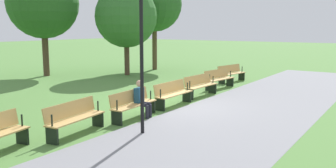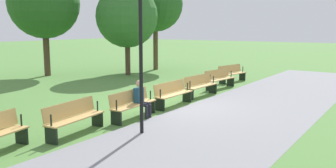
{
  "view_description": "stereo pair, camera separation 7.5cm",
  "coord_description": "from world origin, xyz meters",
  "px_view_note": "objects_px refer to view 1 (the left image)",
  "views": [
    {
      "loc": [
        10.88,
        6.96,
        2.88
      ],
      "look_at": [
        0.0,
        -0.28,
        0.8
      ],
      "focal_mm": 38.32,
      "sensor_mm": 36.0,
      "label": 1
    },
    {
      "loc": [
        10.84,
        7.03,
        2.88
      ],
      "look_at": [
        0.0,
        -0.28,
        0.8
      ],
      "focal_mm": 38.32,
      "sensor_mm": 36.0,
      "label": 2
    }
  ],
  "objects_px": {
    "bench_0": "(231,73)",
    "bench_1": "(219,78)",
    "tree_0": "(154,4)",
    "person_seated": "(141,98)",
    "bench_5": "(74,117)",
    "bench_4": "(133,104)",
    "bench_2": "(200,85)",
    "tree_2": "(126,17)",
    "bench_3": "(173,93)",
    "lamp_post": "(141,28)",
    "tree_1": "(43,3)"
  },
  "relations": [
    {
      "from": "bench_0",
      "to": "bench_4",
      "type": "distance_m",
      "value": 8.91
    },
    {
      "from": "bench_3",
      "to": "tree_1",
      "type": "xyz_separation_m",
      "value": [
        -2.8,
        -10.8,
        3.76
      ]
    },
    {
      "from": "bench_1",
      "to": "bench_2",
      "type": "xyz_separation_m",
      "value": [
        2.22,
        0.21,
        0.0
      ]
    },
    {
      "from": "bench_0",
      "to": "lamp_post",
      "type": "xyz_separation_m",
      "value": [
        10.0,
        1.79,
        2.39
      ]
    },
    {
      "from": "bench_4",
      "to": "tree_2",
      "type": "bearing_deg",
      "value": -142.51
    },
    {
      "from": "bench_4",
      "to": "tree_0",
      "type": "xyz_separation_m",
      "value": [
        -11.28,
        -7.25,
        3.91
      ]
    },
    {
      "from": "tree_2",
      "to": "bench_0",
      "type": "bearing_deg",
      "value": 98.07
    },
    {
      "from": "bench_4",
      "to": "bench_5",
      "type": "distance_m",
      "value": 2.23
    },
    {
      "from": "bench_5",
      "to": "lamp_post",
      "type": "height_order",
      "value": "lamp_post"
    },
    {
      "from": "bench_2",
      "to": "bench_4",
      "type": "distance_m",
      "value": 4.46
    },
    {
      "from": "bench_3",
      "to": "tree_2",
      "type": "bearing_deg",
      "value": -129.32
    },
    {
      "from": "bench_2",
      "to": "tree_1",
      "type": "relative_size",
      "value": 0.31
    },
    {
      "from": "bench_2",
      "to": "tree_1",
      "type": "xyz_separation_m",
      "value": [
        -0.57,
        -10.74,
        3.76
      ]
    },
    {
      "from": "bench_4",
      "to": "tree_1",
      "type": "distance_m",
      "value": 12.44
    },
    {
      "from": "bench_3",
      "to": "tree_0",
      "type": "relative_size",
      "value": 0.31
    },
    {
      "from": "bench_5",
      "to": "tree_2",
      "type": "distance_m",
      "value": 12.6
    },
    {
      "from": "tree_0",
      "to": "person_seated",
      "type": "bearing_deg",
      "value": 33.91
    },
    {
      "from": "bench_2",
      "to": "tree_2",
      "type": "relative_size",
      "value": 0.37
    },
    {
      "from": "tree_1",
      "to": "person_seated",
      "type": "bearing_deg",
      "value": 66.43
    },
    {
      "from": "tree_1",
      "to": "lamp_post",
      "type": "xyz_separation_m",
      "value": [
        6.14,
        11.98,
        -1.38
      ]
    },
    {
      "from": "bench_2",
      "to": "bench_5",
      "type": "relative_size",
      "value": 0.99
    },
    {
      "from": "bench_3",
      "to": "bench_1",
      "type": "bearing_deg",
      "value": -176.45
    },
    {
      "from": "bench_4",
      "to": "tree_0",
      "type": "bearing_deg",
      "value": -150.81
    },
    {
      "from": "bench_2",
      "to": "bench_4",
      "type": "bearing_deg",
      "value": 3.56
    },
    {
      "from": "bench_2",
      "to": "bench_1",
      "type": "bearing_deg",
      "value": -171.11
    },
    {
      "from": "tree_1",
      "to": "bench_0",
      "type": "bearing_deg",
      "value": 110.76
    },
    {
      "from": "bench_1",
      "to": "lamp_post",
      "type": "relative_size",
      "value": 0.48
    },
    {
      "from": "bench_5",
      "to": "tree_0",
      "type": "bearing_deg",
      "value": -159.56
    },
    {
      "from": "bench_1",
      "to": "tree_0",
      "type": "distance_m",
      "value": 9.28
    },
    {
      "from": "bench_2",
      "to": "bench_5",
      "type": "xyz_separation_m",
      "value": [
        6.69,
        -0.21,
        0.0
      ]
    },
    {
      "from": "bench_0",
      "to": "bench_1",
      "type": "xyz_separation_m",
      "value": [
        2.21,
        0.34,
        0.0
      ]
    },
    {
      "from": "bench_2",
      "to": "person_seated",
      "type": "xyz_separation_m",
      "value": [
        4.17,
        0.13,
        0.16
      ]
    },
    {
      "from": "tree_1",
      "to": "lamp_post",
      "type": "bearing_deg",
      "value": 62.86
    },
    {
      "from": "tree_0",
      "to": "tree_1",
      "type": "distance_m",
      "value": 7.15
    },
    {
      "from": "bench_5",
      "to": "tree_2",
      "type": "relative_size",
      "value": 0.37
    },
    {
      "from": "tree_0",
      "to": "bench_3",
      "type": "bearing_deg",
      "value": 39.0
    },
    {
      "from": "bench_2",
      "to": "lamp_post",
      "type": "relative_size",
      "value": 0.48
    },
    {
      "from": "tree_0",
      "to": "tree_2",
      "type": "bearing_deg",
      "value": 5.2
    },
    {
      "from": "bench_5",
      "to": "bench_4",
      "type": "bearing_deg",
      "value": 167.55
    },
    {
      "from": "bench_3",
      "to": "lamp_post",
      "type": "relative_size",
      "value": 0.47
    },
    {
      "from": "tree_1",
      "to": "bench_3",
      "type": "bearing_deg",
      "value": 75.46
    },
    {
      "from": "bench_0",
      "to": "bench_1",
      "type": "height_order",
      "value": "same"
    },
    {
      "from": "person_seated",
      "to": "bench_5",
      "type": "bearing_deg",
      "value": -11.11
    },
    {
      "from": "bench_4",
      "to": "tree_2",
      "type": "xyz_separation_m",
      "value": [
        -7.99,
        -6.95,
        3.02
      ]
    },
    {
      "from": "tree_2",
      "to": "bench_3",
      "type": "bearing_deg",
      "value": 50.68
    },
    {
      "from": "bench_0",
      "to": "bench_4",
      "type": "height_order",
      "value": "same"
    },
    {
      "from": "bench_0",
      "to": "bench_5",
      "type": "bearing_deg",
      "value": 12.46
    },
    {
      "from": "bench_0",
      "to": "person_seated",
      "type": "xyz_separation_m",
      "value": [
        8.6,
        0.68,
        0.16
      ]
    },
    {
      "from": "tree_0",
      "to": "tree_2",
      "type": "distance_m",
      "value": 3.42
    },
    {
      "from": "bench_1",
      "to": "tree_1",
      "type": "relative_size",
      "value": 0.32
    }
  ]
}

